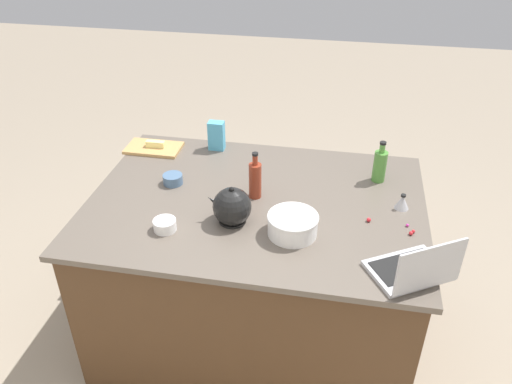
# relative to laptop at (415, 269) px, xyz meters

# --- Properties ---
(ground_plane) EXTENTS (12.00, 12.00, 0.00)m
(ground_plane) POSITION_rel_laptop_xyz_m (0.73, -0.44, -0.95)
(ground_plane) COLOR gray
(island_counter) EXTENTS (1.65, 1.19, 0.90)m
(island_counter) POSITION_rel_laptop_xyz_m (0.73, -0.44, -0.50)
(island_counter) COLOR #4C331E
(island_counter) RESTS_ON ground
(laptop) EXTENTS (0.38, 0.35, 0.22)m
(laptop) POSITION_rel_laptop_xyz_m (0.00, 0.00, 0.00)
(laptop) COLOR #B7B7BC
(laptop) RESTS_ON island_counter
(mixing_bowl_large) EXTENTS (0.23, 0.23, 0.10)m
(mixing_bowl_large) POSITION_rel_laptop_xyz_m (0.51, -0.20, 0.01)
(mixing_bowl_large) COLOR white
(mixing_bowl_large) RESTS_ON island_counter
(bottle_soy) EXTENTS (0.06, 0.06, 0.25)m
(bottle_soy) POSITION_rel_laptop_xyz_m (0.74, -0.47, 0.05)
(bottle_soy) COLOR maroon
(bottle_soy) RESTS_ON island_counter
(bottle_olive) EXTENTS (0.07, 0.07, 0.22)m
(bottle_olive) POSITION_rel_laptop_xyz_m (0.13, -0.75, 0.04)
(bottle_olive) COLOR #4C8C38
(bottle_olive) RESTS_ON island_counter
(kettle) EXTENTS (0.21, 0.18, 0.20)m
(kettle) POSITION_rel_laptop_xyz_m (0.80, -0.25, 0.03)
(kettle) COLOR black
(kettle) RESTS_ON island_counter
(cutting_board) EXTENTS (0.32, 0.19, 0.02)m
(cutting_board) POSITION_rel_laptop_xyz_m (1.41, -0.86, -0.04)
(cutting_board) COLOR tan
(cutting_board) RESTS_ON island_counter
(butter_stick_left) EXTENTS (0.11, 0.04, 0.04)m
(butter_stick_left) POSITION_rel_laptop_xyz_m (1.40, -0.86, -0.01)
(butter_stick_left) COLOR #F4E58C
(butter_stick_left) RESTS_ON cutting_board
(ramekin_small) EXTENTS (0.10, 0.10, 0.05)m
(ramekin_small) POSITION_rel_laptop_xyz_m (1.09, -0.12, -0.02)
(ramekin_small) COLOR white
(ramekin_small) RESTS_ON island_counter
(ramekin_medium) EXTENTS (0.10, 0.10, 0.05)m
(ramekin_medium) POSITION_rel_laptop_xyz_m (1.18, -0.51, -0.02)
(ramekin_medium) COLOR slate
(ramekin_medium) RESTS_ON island_counter
(kitchen_timer) EXTENTS (0.07, 0.07, 0.08)m
(kitchen_timer) POSITION_rel_laptop_xyz_m (0.02, -0.50, -0.01)
(kitchen_timer) COLOR #B2B2B7
(kitchen_timer) RESTS_ON island_counter
(candy_bag) EXTENTS (0.09, 0.06, 0.17)m
(candy_bag) POSITION_rel_laptop_xyz_m (1.05, -0.93, 0.04)
(candy_bag) COLOR #4CA5CC
(candy_bag) RESTS_ON island_counter
(candy_0) EXTENTS (0.02, 0.02, 0.02)m
(candy_0) POSITION_rel_laptop_xyz_m (-0.01, -0.29, -0.04)
(candy_0) COLOR red
(candy_0) RESTS_ON island_counter
(candy_1) EXTENTS (0.02, 0.02, 0.02)m
(candy_1) POSITION_rel_laptop_xyz_m (0.18, -0.36, -0.04)
(candy_1) COLOR red
(candy_1) RESTS_ON island_counter
(candy_2) EXTENTS (0.02, 0.02, 0.02)m
(candy_2) POSITION_rel_laptop_xyz_m (-0.02, -0.31, -0.04)
(candy_2) COLOR red
(candy_2) RESTS_ON island_counter
(candy_3) EXTENTS (0.01, 0.01, 0.01)m
(candy_3) POSITION_rel_laptop_xyz_m (0.00, -0.35, -0.04)
(candy_3) COLOR #CC3399
(candy_3) RESTS_ON island_counter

